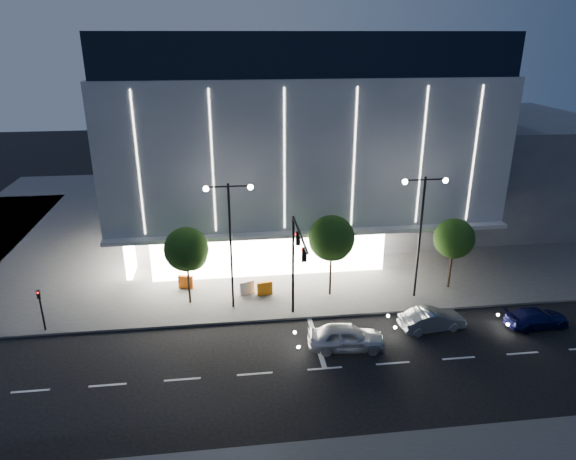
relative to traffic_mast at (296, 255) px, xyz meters
The scene contains 17 objects.
ground 6.12m from the traffic_mast, 106.66° to the right, with size 160.00×160.00×0.00m, color black.
sidewalk_museum 21.62m from the traffic_mast, 79.04° to the left, with size 70.00×40.00×0.15m, color #474747.
museum 19.54m from the traffic_mast, 84.04° to the left, with size 30.00×25.80×18.00m.
annex_building 32.43m from the traffic_mast, 39.57° to the left, with size 16.00×20.00×10.00m, color #4C4C51.
traffic_mast is the anchor object (origin of this frame).
street_lamp_west 4.89m from the traffic_mast, 146.35° to the left, with size 3.16×0.36×9.00m.
street_lamp_east 9.43m from the traffic_mast, 16.48° to the left, with size 3.16×0.36×9.00m.
ped_signal_far 16.35m from the traffic_mast, behind, with size 0.22×0.24×3.00m.
tree_left 7.95m from the traffic_mast, 152.16° to the left, with size 3.02×3.02×5.72m.
tree_mid 4.82m from the traffic_mast, 50.58° to the left, with size 3.25×3.25×6.15m.
tree_right 12.63m from the traffic_mast, 17.02° to the left, with size 2.91×2.91×5.51m.
car_lead 5.83m from the traffic_mast, 48.62° to the right, with size 1.87×4.64×1.58m, color silver.
car_second 9.75m from the traffic_mast, 10.44° to the right, with size 1.48×4.24×1.40m, color #A6A9AD.
car_third 16.25m from the traffic_mast, ahead, with size 1.71×4.22×1.22m, color #161752.
barrier_a 10.43m from the traffic_mast, 141.54° to the left, with size 1.10×0.25×1.00m, color #FF5B0E.
barrier_b 6.91m from the traffic_mast, 123.78° to the left, with size 1.10×0.25×1.00m, color silver.
barrier_c 6.26m from the traffic_mast, 112.08° to the left, with size 1.10×0.25×1.00m, color orange.
Camera 1 is at (-3.11, -25.50, 17.85)m, focal length 32.00 mm.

